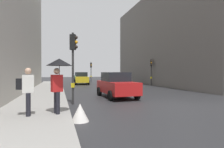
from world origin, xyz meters
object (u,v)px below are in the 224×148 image
(traffic_light_near_right, at_px, (73,55))
(car_red_sedan, at_px, (116,85))
(car_silver_hatchback, at_px, (119,78))
(car_green_estate, at_px, (79,77))
(warning_sign_triangle, at_px, (80,112))
(car_yellow_taxi, at_px, (82,78))
(pedestrian_with_umbrella, at_px, (59,70))
(traffic_light_mid_street, at_px, (151,67))
(pedestrian_with_black_backpack, at_px, (27,89))
(traffic_light_far_median, at_px, (91,68))

(traffic_light_near_right, distance_m, car_red_sedan, 4.16)
(car_silver_hatchback, bearing_deg, car_green_estate, 117.29)
(car_silver_hatchback, bearing_deg, warning_sign_triangle, -112.17)
(car_yellow_taxi, bearing_deg, pedestrian_with_umbrella, -99.35)
(traffic_light_mid_street, height_order, pedestrian_with_black_backpack, traffic_light_mid_street)
(traffic_light_far_median, xyz_separation_m, car_red_sedan, (-1.44, -19.06, -1.53))
(pedestrian_with_umbrella, bearing_deg, traffic_light_mid_street, 50.71)
(traffic_light_mid_street, xyz_separation_m, warning_sign_triangle, (-10.80, -14.92, -2.09))
(car_silver_hatchback, bearing_deg, pedestrian_with_umbrella, -114.98)
(car_green_estate, relative_size, pedestrian_with_black_backpack, 2.41)
(car_green_estate, height_order, warning_sign_triangle, car_green_estate)
(traffic_light_far_median, xyz_separation_m, car_yellow_taxi, (-2.10, -4.23, -1.53))
(traffic_light_far_median, relative_size, pedestrian_with_umbrella, 1.63)
(car_green_estate, bearing_deg, pedestrian_with_umbrella, -97.71)
(pedestrian_with_umbrella, bearing_deg, car_green_estate, 82.29)
(traffic_light_far_median, xyz_separation_m, pedestrian_with_black_backpack, (-6.47, -24.04, -1.24))
(car_green_estate, distance_m, car_yellow_taxi, 8.02)
(traffic_light_mid_street, distance_m, pedestrian_with_umbrella, 18.22)
(traffic_light_far_median, distance_m, car_yellow_taxi, 4.96)
(traffic_light_mid_street, relative_size, pedestrian_with_black_backpack, 1.97)
(car_green_estate, bearing_deg, car_red_sedan, -89.62)
(pedestrian_with_black_backpack, bearing_deg, car_yellow_taxi, 77.56)
(car_red_sedan, bearing_deg, car_green_estate, 90.38)
(warning_sign_triangle, bearing_deg, car_silver_hatchback, 67.83)
(car_green_estate, bearing_deg, traffic_light_mid_street, -60.30)
(car_green_estate, height_order, pedestrian_with_umbrella, pedestrian_with_umbrella)
(car_green_estate, distance_m, pedestrian_with_umbrella, 27.99)
(traffic_light_near_right, xyz_separation_m, car_red_sedan, (3.13, 2.04, -1.83))
(pedestrian_with_black_backpack, height_order, warning_sign_triangle, pedestrian_with_black_backpack)
(car_red_sedan, height_order, car_silver_hatchback, same)
(warning_sign_triangle, bearing_deg, pedestrian_with_umbrella, 131.46)
(traffic_light_mid_street, height_order, warning_sign_triangle, traffic_light_mid_street)
(car_green_estate, xyz_separation_m, car_silver_hatchback, (4.81, -9.33, 0.00))
(pedestrian_with_black_backpack, relative_size, warning_sign_triangle, 2.72)
(pedestrian_with_black_backpack, bearing_deg, traffic_light_mid_street, 48.25)
(traffic_light_mid_street, distance_m, car_silver_hatchback, 5.44)
(traffic_light_far_median, xyz_separation_m, pedestrian_with_umbrella, (-5.35, -23.95, -0.56))
(car_green_estate, bearing_deg, pedestrian_with_black_backpack, -99.95)
(pedestrian_with_black_backpack, bearing_deg, car_green_estate, 80.05)
(car_red_sedan, relative_size, warning_sign_triangle, 6.59)
(car_silver_hatchback, bearing_deg, traffic_light_near_right, -116.62)
(traffic_light_near_right, xyz_separation_m, pedestrian_with_umbrella, (-0.78, -2.85, -0.87))
(traffic_light_far_median, height_order, car_red_sedan, traffic_light_far_median)
(pedestrian_with_umbrella, bearing_deg, warning_sign_triangle, -48.54)
(traffic_light_near_right, xyz_separation_m, car_green_estate, (2.98, 24.87, -1.83))
(traffic_light_near_right, xyz_separation_m, car_silver_hatchback, (7.79, 15.54, -1.83))
(car_red_sedan, relative_size, car_yellow_taxi, 0.99)
(car_yellow_taxi, relative_size, pedestrian_with_black_backpack, 2.44)
(traffic_light_near_right, relative_size, pedestrian_with_umbrella, 1.84)
(car_silver_hatchback, relative_size, pedestrian_with_umbrella, 2.00)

